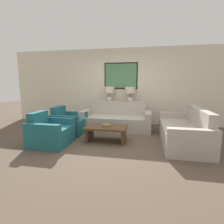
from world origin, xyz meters
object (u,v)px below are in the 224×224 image
object	(u,v)px
couch_by_side	(184,131)
armchair_near_camera	(50,133)
armchair_near_back_wall	(68,124)
couch_by_back_wall	(116,120)
table_lamp_left	(110,92)
table_lamp_right	(130,92)
console_table	(120,114)
decorative_bowl	(107,125)
coffee_table	(106,130)

from	to	relation	value
couch_by_side	armchair_near_camera	distance (m)	3.20
armchair_near_back_wall	armchair_near_camera	bearing A→B (deg)	-90.00
couch_by_back_wall	couch_by_side	bearing A→B (deg)	-27.84
table_lamp_left	table_lamp_right	size ratio (longest dim) A/B	1.00
console_table	couch_by_back_wall	world-z (taller)	couch_by_back_wall
console_table	table_lamp_right	bearing A→B (deg)	-0.00
decorative_bowl	coffee_table	bearing A→B (deg)	-98.30
table_lamp_left	armchair_near_camera	xyz separation A→B (m)	(-0.92, -2.39, -0.85)
couch_by_back_wall	armchair_near_camera	bearing A→B (deg)	-126.93
couch_by_side	table_lamp_left	bearing A→B (deg)	142.99
decorative_bowl	armchair_near_camera	world-z (taller)	armchair_near_camera
table_lamp_left	table_lamp_right	bearing A→B (deg)	0.00
table_lamp_right	armchair_near_back_wall	xyz separation A→B (m)	(-1.64, -1.41, -0.85)
coffee_table	couch_by_side	bearing A→B (deg)	7.54
decorative_bowl	armchair_near_camera	xyz separation A→B (m)	(-1.25, -0.51, -0.13)
armchair_near_back_wall	table_lamp_right	bearing A→B (deg)	40.62
table_lamp_right	decorative_bowl	size ratio (longest dim) A/B	2.78
table_lamp_left	coffee_table	world-z (taller)	table_lamp_left
coffee_table	decorative_bowl	world-z (taller)	decorative_bowl
table_lamp_right	couch_by_side	distance (m)	2.37
couch_by_back_wall	couch_by_side	world-z (taller)	same
decorative_bowl	couch_by_side	bearing A→B (deg)	6.92
table_lamp_right	armchair_near_camera	xyz separation A→B (m)	(-1.64, -2.39, -0.85)
table_lamp_left	coffee_table	xyz separation A→B (m)	(0.32, -1.90, -0.86)
table_lamp_left	couch_by_back_wall	world-z (taller)	table_lamp_left
table_lamp_left	couch_by_back_wall	bearing A→B (deg)	-62.24
couch_by_side	armchair_near_camera	xyz separation A→B (m)	(-3.11, -0.74, -0.01)
couch_by_side	coffee_table	size ratio (longest dim) A/B	2.11
table_lamp_left	couch_by_side	world-z (taller)	table_lamp_left
couch_by_back_wall	armchair_near_back_wall	xyz separation A→B (m)	(-1.28, -0.72, -0.01)
table_lamp_left	armchair_near_back_wall	distance (m)	1.89
table_lamp_right	coffee_table	distance (m)	2.12
couch_by_side	coffee_table	xyz separation A→B (m)	(-1.87, -0.25, -0.01)
console_table	decorative_bowl	xyz separation A→B (m)	(-0.04, -1.88, 0.03)
armchair_near_back_wall	console_table	bearing A→B (deg)	47.70
console_table	armchair_near_back_wall	world-z (taller)	armchair_near_back_wall
coffee_table	decorative_bowl	bearing A→B (deg)	81.70
armchair_near_camera	coffee_table	bearing A→B (deg)	21.56
table_lamp_left	armchair_near_back_wall	world-z (taller)	table_lamp_left
coffee_table	armchair_near_camera	bearing A→B (deg)	-158.44
table_lamp_right	armchair_near_back_wall	bearing A→B (deg)	-139.38
couch_by_back_wall	table_lamp_left	bearing A→B (deg)	117.76
couch_by_side	decorative_bowl	distance (m)	1.89
coffee_table	armchair_near_back_wall	bearing A→B (deg)	158.44
decorative_bowl	couch_by_back_wall	bearing A→B (deg)	88.23
console_table	armchair_near_camera	distance (m)	2.71
armchair_near_camera	decorative_bowl	bearing A→B (deg)	22.35
console_table	table_lamp_left	bearing A→B (deg)	-180.00
table_lamp_right	couch_by_side	world-z (taller)	table_lamp_right
couch_by_side	console_table	bearing A→B (deg)	137.94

